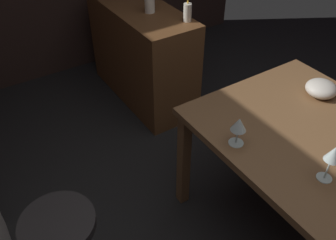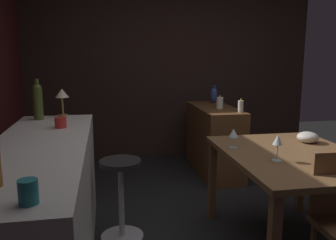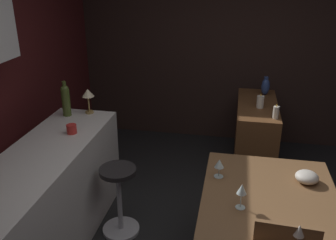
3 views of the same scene
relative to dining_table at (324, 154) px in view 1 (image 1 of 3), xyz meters
The scene contains 7 objects.
dining_table is the anchor object (origin of this frame).
sideboard_cabinet 1.77m from the dining_table, ahead, with size 1.10×0.44×0.82m, color brown.
wine_glass_left 0.34m from the dining_table, 123.70° to the left, with size 0.07×0.07×0.18m.
wine_glass_right 0.48m from the dining_table, 58.28° to the left, with size 0.07×0.07×0.15m.
fruit_bowl 0.41m from the dining_table, 44.71° to the right, with size 0.17×0.17×0.09m, color beige.
pillar_candle_tall 1.37m from the dining_table, ahead, with size 0.06×0.06×0.15m.
pillar_candle_short 1.64m from the dining_table, ahead, with size 0.08×0.08×0.16m.
Camera 1 is at (-0.70, 1.00, 1.91)m, focal length 38.62 mm.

